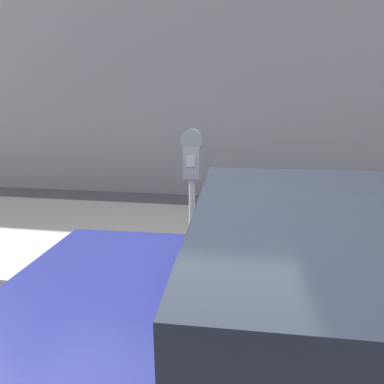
% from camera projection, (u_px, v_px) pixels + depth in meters
% --- Properties ---
extents(ground_plane, '(60.00, 60.00, 0.00)m').
position_uv_depth(ground_plane, '(138.00, 378.00, 2.08)').
color(ground_plane, '#47474C').
extents(sidewalk, '(24.00, 2.80, 0.13)m').
position_uv_depth(sidewalk, '(189.00, 240.00, 4.17)').
color(sidewalk, '#9E9B96').
rests_on(sidewalk, ground_plane).
extents(building_facade, '(24.00, 0.30, 6.71)m').
position_uv_depth(building_facade, '(211.00, 30.00, 5.88)').
color(building_facade, gray).
rests_on(building_facade, ground_plane).
extents(parking_meter, '(0.22, 0.13, 1.51)m').
position_uv_depth(parking_meter, '(192.00, 174.00, 3.00)').
color(parking_meter, gray).
rests_on(parking_meter, sidewalk).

